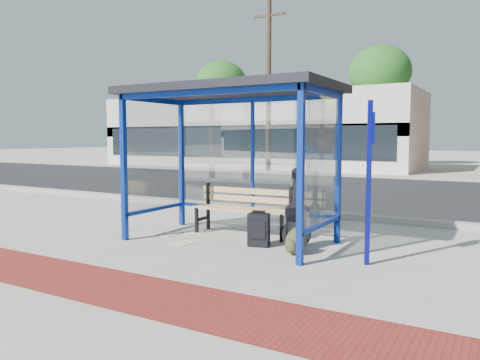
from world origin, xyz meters
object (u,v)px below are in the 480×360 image
Objects in this scene: guitar_bag at (297,221)px; suitcase at (259,230)px; bench at (244,207)px; backpack at (295,242)px.

suitcase is at bearing -172.87° from guitar_bag.
backpack is (1.29, -0.84, -0.30)m from bench.
suitcase is 0.70m from backpack.
suitcase reaches higher than backpack.
suitcase is 1.47× the size of backpack.
guitar_bag is at bearing 3.27° from suitcase.
backpack is at bearing -81.44° from guitar_bag.
bench is 3.27× the size of suitcase.
guitar_bag is 2.07× the size of suitcase.
suitcase is (-0.54, -0.17, -0.16)m from guitar_bag.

